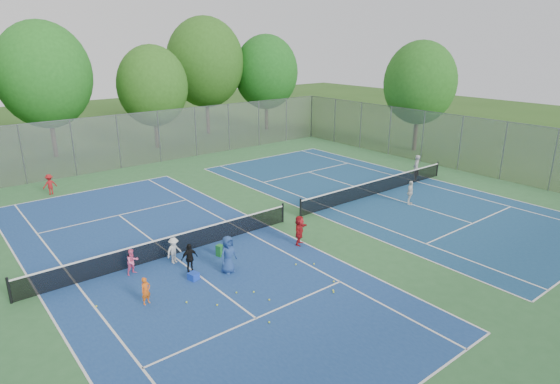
# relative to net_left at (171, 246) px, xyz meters

# --- Properties ---
(ground) EXTENTS (120.00, 120.00, 0.00)m
(ground) POSITION_rel_net_left_xyz_m (7.00, 0.00, -0.46)
(ground) COLOR #284D18
(ground) RESTS_ON ground
(court_pad) EXTENTS (32.00, 32.00, 0.01)m
(court_pad) POSITION_rel_net_left_xyz_m (7.00, 0.00, -0.45)
(court_pad) COLOR #316837
(court_pad) RESTS_ON ground
(court_left) EXTENTS (10.97, 23.77, 0.01)m
(court_left) POSITION_rel_net_left_xyz_m (0.00, 0.00, -0.44)
(court_left) COLOR navy
(court_left) RESTS_ON court_pad
(court_right) EXTENTS (10.97, 23.77, 0.01)m
(court_right) POSITION_rel_net_left_xyz_m (14.00, 0.00, -0.44)
(court_right) COLOR navy
(court_right) RESTS_ON court_pad
(net_left) EXTENTS (12.87, 0.10, 0.91)m
(net_left) POSITION_rel_net_left_xyz_m (0.00, 0.00, 0.00)
(net_left) COLOR black
(net_left) RESTS_ON ground
(net_right) EXTENTS (12.87, 0.10, 0.91)m
(net_right) POSITION_rel_net_left_xyz_m (14.00, 0.00, 0.00)
(net_right) COLOR black
(net_right) RESTS_ON ground
(fence_north) EXTENTS (32.00, 0.10, 4.00)m
(fence_north) POSITION_rel_net_left_xyz_m (7.00, 16.00, 1.54)
(fence_north) COLOR gray
(fence_north) RESTS_ON ground
(fence_east) EXTENTS (0.10, 32.00, 4.00)m
(fence_east) POSITION_rel_net_left_xyz_m (23.00, 0.00, 1.54)
(fence_east) COLOR gray
(fence_east) RESTS_ON ground
(tree_nl) EXTENTS (7.20, 7.20, 10.69)m
(tree_nl) POSITION_rel_net_left_xyz_m (1.00, 23.00, 6.09)
(tree_nl) COLOR #443326
(tree_nl) RESTS_ON ground
(tree_nc) EXTENTS (6.00, 6.00, 8.85)m
(tree_nc) POSITION_rel_net_left_xyz_m (9.00, 21.00, 4.94)
(tree_nc) COLOR #443326
(tree_nc) RESTS_ON ground
(tree_nr) EXTENTS (7.60, 7.60, 11.42)m
(tree_nr) POSITION_rel_net_left_xyz_m (16.00, 24.00, 6.59)
(tree_nr) COLOR #443326
(tree_nr) RESTS_ON ground
(tree_ne) EXTENTS (6.60, 6.60, 9.77)m
(tree_ne) POSITION_rel_net_left_xyz_m (22.00, 22.00, 5.51)
(tree_ne) COLOR #443326
(tree_ne) RESTS_ON ground
(tree_side_e) EXTENTS (6.00, 6.00, 9.20)m
(tree_side_e) POSITION_rel_net_left_xyz_m (26.00, 6.00, 5.29)
(tree_side_e) COLOR #443326
(tree_side_e) RESTS_ON ground
(ball_crate) EXTENTS (0.44, 0.44, 0.31)m
(ball_crate) POSITION_rel_net_left_xyz_m (-0.33, -2.59, -0.30)
(ball_crate) COLOR blue
(ball_crate) RESTS_ON ground
(ball_hopper) EXTENTS (0.34, 0.34, 0.53)m
(ball_hopper) POSITION_rel_net_left_xyz_m (1.65, -1.40, -0.19)
(ball_hopper) COLOR #23812E
(ball_hopper) RESTS_ON ground
(student_a) EXTENTS (0.44, 0.35, 1.06)m
(student_a) POSITION_rel_net_left_xyz_m (-2.53, -3.13, 0.08)
(student_a) COLOR orange
(student_a) RESTS_ON ground
(student_b) EXTENTS (0.61, 0.51, 1.11)m
(student_b) POSITION_rel_net_left_xyz_m (-2.01, -0.60, 0.10)
(student_b) COLOR pink
(student_b) RESTS_ON ground
(student_c) EXTENTS (0.85, 0.63, 1.17)m
(student_c) POSITION_rel_net_left_xyz_m (-0.23, -0.75, 0.13)
(student_c) COLOR silver
(student_c) RESTS_ON ground
(student_d) EXTENTS (0.76, 0.33, 1.27)m
(student_d) POSITION_rel_net_left_xyz_m (-0.12, -1.93, 0.18)
(student_d) COLOR black
(student_d) RESTS_ON ground
(student_e) EXTENTS (0.86, 0.64, 1.61)m
(student_e) POSITION_rel_net_left_xyz_m (1.12, -2.92, 0.35)
(student_e) COLOR navy
(student_e) RESTS_ON ground
(student_f) EXTENTS (1.34, 1.10, 1.44)m
(student_f) POSITION_rel_net_left_xyz_m (5.21, -2.68, 0.26)
(student_f) COLOR #AB181D
(student_f) RESTS_ON ground
(child_far_baseline) EXTENTS (0.88, 0.55, 1.29)m
(child_far_baseline) POSITION_rel_net_left_xyz_m (-1.93, 12.65, 0.19)
(child_far_baseline) COLOR maroon
(child_far_baseline) RESTS_ON ground
(instructor) EXTENTS (0.77, 0.67, 1.77)m
(instructor) POSITION_rel_net_left_xyz_m (18.31, 0.32, 0.43)
(instructor) COLOR gray
(instructor) RESTS_ON ground
(teen_court_b) EXTENTS (0.90, 0.75, 1.43)m
(teen_court_b) POSITION_rel_net_left_xyz_m (13.92, -2.46, 0.26)
(teen_court_b) COLOR silver
(teen_court_b) RESTS_ON ground
(tennis_ball_0) EXTENTS (0.07, 0.07, 0.07)m
(tennis_ball_0) POSITION_rel_net_left_xyz_m (0.41, -4.57, -0.42)
(tennis_ball_0) COLOR #ACCD2F
(tennis_ball_0) RESTS_ON ground
(tennis_ball_1) EXTENTS (0.07, 0.07, 0.07)m
(tennis_ball_1) POSITION_rel_net_left_xyz_m (0.19, -6.90, -0.42)
(tennis_ball_1) COLOR #BADF33
(tennis_ball_1) RESTS_ON ground
(tennis_ball_2) EXTENTS (0.07, 0.07, 0.07)m
(tennis_ball_2) POSITION_rel_net_left_xyz_m (3.30, -6.86, -0.42)
(tennis_ball_2) COLOR #B6D431
(tennis_ball_2) RESTS_ON ground
(tennis_ball_3) EXTENTS (0.07, 0.07, 0.07)m
(tennis_ball_3) POSITION_rel_net_left_xyz_m (3.68, -4.21, -0.42)
(tennis_ball_3) COLOR #E3F438
(tennis_ball_3) RESTS_ON ground
(tennis_ball_4) EXTENTS (0.07, 0.07, 0.07)m
(tennis_ball_4) POSITION_rel_net_left_xyz_m (-1.40, -4.00, -0.42)
(tennis_ball_4) COLOR #CEEE37
(tennis_ball_4) RESTS_ON ground
(tennis_ball_5) EXTENTS (0.07, 0.07, 0.07)m
(tennis_ball_5) POSITION_rel_net_left_xyz_m (0.94, -4.95, -0.42)
(tennis_ball_5) COLOR #C6EC37
(tennis_ball_5) RESTS_ON ground
(tennis_ball_6) EXTENTS (0.07, 0.07, 0.07)m
(tennis_ball_6) POSITION_rel_net_left_xyz_m (3.89, -6.28, -0.42)
(tennis_ball_6) COLOR yellow
(tennis_ball_6) RESTS_ON ground
(tennis_ball_7) EXTENTS (0.07, 0.07, 0.07)m
(tennis_ball_7) POSITION_rel_net_left_xyz_m (-4.06, -2.21, -0.42)
(tennis_ball_7) COLOR gold
(tennis_ball_7) RESTS_ON ground
(tennis_ball_8) EXTENTS (0.07, 0.07, 0.07)m
(tennis_ball_8) POSITION_rel_net_left_xyz_m (4.32, -4.66, -0.42)
(tennis_ball_8) COLOR yellow
(tennis_ball_8) RESTS_ON ground
(tennis_ball_9) EXTENTS (0.07, 0.07, 0.07)m
(tennis_ball_9) POSITION_rel_net_left_xyz_m (3.38, -6.75, -0.42)
(tennis_ball_9) COLOR #F0F138
(tennis_ball_9) RESTS_ON ground
(tennis_ball_10) EXTENTS (0.07, 0.07, 0.07)m
(tennis_ball_10) POSITION_rel_net_left_xyz_m (1.06, -5.76, -0.42)
(tennis_ball_10) COLOR yellow
(tennis_ball_10) RESTS_ON ground
(tennis_ball_11) EXTENTS (0.07, 0.07, 0.07)m
(tennis_ball_11) POSITION_rel_net_left_xyz_m (-0.62, -4.86, -0.42)
(tennis_ball_11) COLOR #CFDB33
(tennis_ball_11) RESTS_ON ground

